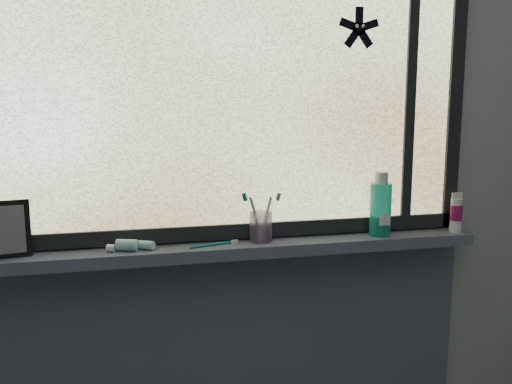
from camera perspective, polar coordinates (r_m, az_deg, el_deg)
The scene contains 14 objects.
wall_back at distance 1.92m, azimuth -1.63°, elevation 2.13°, with size 3.00×0.01×2.50m, color #9EA3A8.
windowsill at distance 1.90m, azimuth -1.13°, elevation -5.68°, with size 1.62×0.14×0.04m, color #4E5268.
sill_apron at distance 2.14m, azimuth -1.43°, elevation -18.56°, with size 1.62×0.02×0.98m, color #4E5268.
window_pane at distance 1.88m, azimuth -1.52°, elevation 10.53°, with size 1.50×0.01×1.00m, color silver.
frame_bottom at distance 1.93m, azimuth -1.44°, elevation -3.88°, with size 1.60×0.03×0.05m, color black.
frame_right at distance 2.17m, azimuth 19.27°, elevation 9.88°, with size 0.05×0.03×1.10m, color black.
frame_mullion at distance 2.08m, azimuth 15.14°, elevation 10.12°, with size 0.04×0.03×1.00m, color black.
starfish_sticker at distance 2.00m, azimuth 10.26°, elevation 15.78°, with size 0.15×0.02×0.15m, color black, non-canonical shape.
vanity_mirror at distance 1.86m, azimuth -23.71°, elevation -3.42°, with size 0.14×0.07×0.17m, color black.
toothpaste_tube at distance 1.83m, azimuth -12.09°, elevation -5.18°, with size 0.21×0.04×0.04m, color white, non-canonical shape.
toothbrush_cup at distance 1.90m, azimuth 0.49°, elevation -3.50°, with size 0.07×0.07×0.10m, color #AA8CB9.
toothbrush_lying at distance 1.85m, azimuth -4.55°, elevation -5.22°, with size 0.18×0.02×0.01m, color #0D7077, non-canonical shape.
mouthwash_bottle at distance 2.01m, azimuth 12.36°, elevation -1.18°, with size 0.07×0.07×0.18m, color #21AF9C.
cream_tube at distance 2.15m, azimuth 19.39°, elevation -1.79°, with size 0.04×0.04×0.10m, color silver.
Camera 1 is at (-0.38, -0.56, 1.50)m, focal length 40.00 mm.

